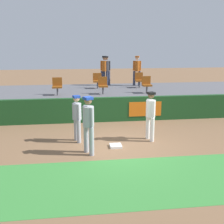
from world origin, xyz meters
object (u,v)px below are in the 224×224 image
Objects in this scene: first_base at (116,146)px; seat_back_right at (139,79)px; seat_front_center at (103,84)px; spectator_hooded at (106,69)px; seat_back_center at (97,80)px; spectator_capped at (137,69)px; player_runner_visitor at (77,115)px; seat_front_right at (147,84)px; player_coach_visitor at (88,121)px; seat_front_left at (57,85)px; player_fielder_home at (151,113)px; spectator_casual at (104,68)px.

first_base is 0.48× the size of seat_back_right.
seat_front_center is 3.00m from spectator_hooded.
seat_back_center is at bearing 90.83° from first_base.
spectator_capped is (1.77, -0.33, 0.01)m from spectator_hooded.
seat_front_center is (1.33, 4.00, 0.51)m from player_runner_visitor.
seat_front_right is 2.63m from spectator_capped.
player_coach_visitor reaches higher than seat_front_center.
seat_front_left is 4.01m from spectator_hooded.
spectator_capped is at bearing 129.29° from player_coach_visitor.
seat_back_right is at bearing 70.82° from first_base.
seat_front_right reaches higher than first_base.
player_coach_visitor is 2.23× the size of seat_back_right.
first_base is 1.77m from player_fielder_home.
seat_front_left is (-2.22, 0.00, 0.00)m from seat_front_center.
seat_front_left is at bearing 65.49° from spectator_casual.
spectator_casual is at bearing 47.96° from seat_front_left.
spectator_hooded is at bearing 80.19° from seat_front_center.
player_runner_visitor is 5.36m from seat_front_right.
spectator_capped is (4.49, 2.57, 0.53)m from seat_front_left.
player_fielder_home is 4.41m from seat_front_center.
seat_front_center is at bearing 99.88° from spectator_casual.
spectator_casual is at bearing 147.05° from player_runner_visitor.
seat_back_right is 4.81m from seat_front_left.
seat_front_left is 3.92m from spectator_casual.
player_coach_visitor is 5.34m from seat_front_center.
seat_back_center is 0.49× the size of spectator_hooded.
seat_front_center is at bearing 142.67° from player_runner_visitor.
spectator_casual is (-1.83, 2.89, 0.53)m from seat_front_right.
seat_front_left is (-4.46, -1.80, 0.00)m from seat_back_right.
first_base is at bearing 92.34° from spectator_capped.
seat_back_right reaches higher than player_fielder_home.
player_coach_visitor is 1.09× the size of spectator_casual.
spectator_hooded reaches higher than player_fielder_home.
seat_front_left reaches higher than player_fielder_home.
player_fielder_home is 2.52m from player_coach_visitor.
seat_back_right reaches higher than first_base.
player_runner_visitor is 0.98× the size of spectator_capped.
player_coach_visitor is 6.14m from seat_front_right.
player_runner_visitor is 5.94m from seat_back_center.
seat_front_center is (0.98, 5.23, 0.40)m from player_coach_visitor.
player_fielder_home is 5.49m from seat_front_left.
player_coach_visitor is at bearing -76.67° from seat_front_left.
spectator_casual reaches higher than spectator_hooded.
player_coach_visitor is at bearing -114.61° from seat_back_right.
seat_back_center is 0.49× the size of spectator_casual.
player_runner_visitor is at bearing -101.71° from seat_back_center.
spectator_hooded is at bearing 60.42° from seat_back_center.
spectator_capped is (2.27, 2.57, 0.53)m from seat_front_center.
player_coach_visitor is 5.39m from seat_front_left.
spectator_casual reaches higher than player_coach_visitor.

